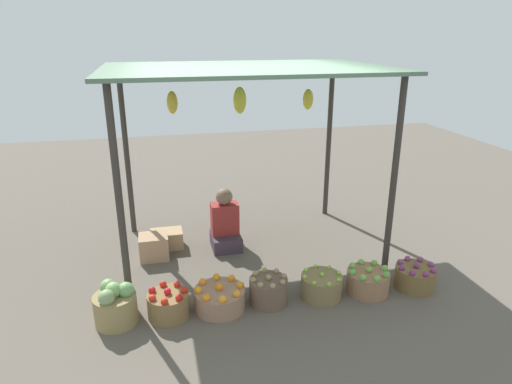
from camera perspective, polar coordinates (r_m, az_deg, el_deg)
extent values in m
plane|color=#60574D|center=(5.74, -1.13, -7.34)|extent=(14.00, 14.00, 0.00)
cylinder|color=#38332D|center=(4.37, -16.93, -1.37)|extent=(0.07, 0.07, 2.21)
cylinder|color=#38332D|center=(5.00, 17.06, 1.29)|extent=(0.07, 0.07, 2.21)
cylinder|color=#38332D|center=(6.12, -16.09, 4.68)|extent=(0.07, 0.07, 2.21)
cylinder|color=#38332D|center=(6.59, 9.20, 6.24)|extent=(0.07, 0.07, 2.21)
cube|color=#537259|center=(5.13, -1.30, 15.42)|extent=(3.11, 2.14, 0.04)
ellipsoid|color=gold|center=(5.39, -10.58, 11.10)|extent=(0.12, 0.12, 0.26)
ellipsoid|color=yellow|center=(5.47, -2.07, 11.54)|extent=(0.15, 0.15, 0.32)
ellipsoid|color=yellow|center=(5.59, 6.62, 11.60)|extent=(0.13, 0.13, 0.25)
cube|color=#413240|center=(5.78, -3.84, -6.19)|extent=(0.36, 0.44, 0.18)
cube|color=maroon|center=(5.71, -3.99, -3.36)|extent=(0.34, 0.22, 0.40)
sphere|color=#80614C|center=(5.60, -4.06, -0.58)|extent=(0.21, 0.21, 0.21)
cylinder|color=#947F50|center=(4.56, -17.37, -13.98)|extent=(0.40, 0.40, 0.29)
sphere|color=#83B167|center=(4.46, -17.64, -11.75)|extent=(0.15, 0.15, 0.15)
sphere|color=#71A961|center=(4.45, -16.19, -11.83)|extent=(0.15, 0.15, 0.15)
sphere|color=#76A15E|center=(4.55, -18.24, -11.34)|extent=(0.15, 0.15, 0.15)
sphere|color=#7E9F66|center=(4.39, -18.42, -12.60)|extent=(0.15, 0.15, 0.15)
cylinder|color=olive|center=(4.55, -11.03, -13.87)|extent=(0.40, 0.40, 0.24)
sphere|color=red|center=(4.47, -11.16, -12.28)|extent=(0.07, 0.07, 0.07)
sphere|color=red|center=(4.48, -9.07, -12.19)|extent=(0.07, 0.07, 0.07)
sphere|color=red|center=(4.58, -9.96, -11.44)|extent=(0.07, 0.07, 0.07)
sphere|color=red|center=(4.61, -11.70, -11.38)|extent=(0.07, 0.07, 0.07)
sphere|color=red|center=(4.54, -13.05, -12.04)|extent=(0.07, 0.07, 0.07)
sphere|color=red|center=(4.42, -13.02, -12.97)|extent=(0.07, 0.07, 0.07)
sphere|color=red|center=(4.34, -11.54, -13.47)|extent=(0.07, 0.07, 0.07)
sphere|color=red|center=(4.37, -9.74, -13.10)|extent=(0.07, 0.07, 0.07)
cylinder|color=#9F775E|center=(4.60, -4.63, -13.36)|extent=(0.51, 0.51, 0.21)
sphere|color=orange|center=(4.53, -4.67, -11.93)|extent=(0.08, 0.08, 0.08)
sphere|color=orange|center=(4.56, -2.02, -11.72)|extent=(0.08, 0.08, 0.08)
sphere|color=orange|center=(4.68, -3.13, -10.88)|extent=(0.08, 0.08, 0.08)
sphere|color=orange|center=(4.71, -5.07, -10.70)|extent=(0.08, 0.08, 0.08)
sphere|color=orange|center=(4.65, -6.80, -11.25)|extent=(0.08, 0.08, 0.08)
sphere|color=orange|center=(4.52, -7.36, -12.27)|extent=(0.08, 0.08, 0.08)
sphere|color=orange|center=(4.40, -6.33, -13.20)|extent=(0.08, 0.08, 0.08)
sphere|color=orange|center=(4.36, -4.24, -13.43)|extent=(0.08, 0.08, 0.08)
sphere|color=orange|center=(4.43, -2.43, -12.79)|extent=(0.08, 0.08, 0.08)
cylinder|color=brown|center=(4.66, 1.60, -12.42)|extent=(0.39, 0.39, 0.26)
sphere|color=#998354|center=(4.58, 1.61, -10.78)|extent=(0.06, 0.06, 0.06)
sphere|color=#947D56|center=(4.63, 3.56, -10.60)|extent=(0.06, 0.06, 0.06)
sphere|color=#967957|center=(4.71, 2.61, -10.00)|extent=(0.06, 0.06, 0.06)
sphere|color=#9B8453|center=(4.72, 1.11, -9.89)|extent=(0.06, 0.06, 0.06)
sphere|color=#948851|center=(4.66, -0.11, -10.32)|extent=(0.06, 0.06, 0.06)
sphere|color=#A38756|center=(4.55, -0.36, -11.08)|extent=(0.06, 0.06, 0.06)
sphere|color=#96855A|center=(4.47, 0.56, -11.73)|extent=(0.06, 0.06, 0.06)
sphere|color=#A58159|center=(4.46, 2.14, -11.86)|extent=(0.06, 0.06, 0.06)
sphere|color=#987C5C|center=(4.52, 3.39, -11.37)|extent=(0.06, 0.06, 0.06)
cylinder|color=olive|center=(4.81, 8.30, -11.71)|extent=(0.43, 0.43, 0.24)
sphere|color=#88C736|center=(4.75, 8.38, -10.31)|extent=(0.04, 0.04, 0.04)
sphere|color=#8CCD3B|center=(4.81, 10.49, -10.04)|extent=(0.04, 0.04, 0.04)
sphere|color=#84C53D|center=(4.90, 9.28, -9.40)|extent=(0.04, 0.04, 0.04)
sphere|color=#94C440|center=(4.90, 7.58, -9.30)|extent=(0.04, 0.04, 0.04)
sphere|color=#8CC740|center=(4.81, 6.31, -9.81)|extent=(0.04, 0.04, 0.04)
sphere|color=#95C936|center=(4.69, 6.20, -10.67)|extent=(0.04, 0.04, 0.04)
sphere|color=#85C137|center=(4.60, 7.41, -11.38)|extent=(0.04, 0.04, 0.04)
sphere|color=#84BF3D|center=(4.60, 9.23, -11.48)|extent=(0.04, 0.04, 0.04)
sphere|color=#85BC36|center=(4.69, 10.51, -10.90)|extent=(0.04, 0.04, 0.04)
cylinder|color=#996D4F|center=(4.98, 13.99, -10.97)|extent=(0.45, 0.45, 0.23)
sphere|color=#71AF3F|center=(4.91, 14.13, -9.52)|extent=(0.07, 0.07, 0.07)
sphere|color=#6EB84E|center=(5.00, 16.01, -9.27)|extent=(0.07, 0.07, 0.07)
sphere|color=#69B843|center=(5.07, 14.78, -8.70)|extent=(0.07, 0.07, 0.07)
sphere|color=#74AF45|center=(5.06, 13.19, -8.63)|extent=(0.07, 0.07, 0.07)
sphere|color=#73B740|center=(4.96, 12.10, -9.12)|extent=(0.07, 0.07, 0.07)
sphere|color=#62AF45|center=(4.84, 12.17, -9.91)|extent=(0.07, 0.07, 0.07)
sphere|color=#6BAE44|center=(4.76, 13.42, -10.54)|extent=(0.07, 0.07, 0.07)
sphere|color=#6BB84B|center=(4.78, 15.11, -10.60)|extent=(0.07, 0.07, 0.07)
sphere|color=#61AB42|center=(4.87, 16.18, -10.06)|extent=(0.07, 0.07, 0.07)
cylinder|color=brown|center=(5.21, 19.50, -10.16)|extent=(0.42, 0.42, 0.23)
sphere|color=#782F75|center=(5.14, 19.68, -8.78)|extent=(0.06, 0.06, 0.06)
sphere|color=#833E77|center=(5.24, 21.30, -8.54)|extent=(0.06, 0.06, 0.06)
sphere|color=#7C3A67|center=(5.30, 20.10, -8.04)|extent=(0.06, 0.06, 0.06)
sphere|color=#883F79|center=(5.27, 18.68, -8.00)|extent=(0.06, 0.06, 0.06)
sphere|color=#873F76|center=(5.18, 17.79, -8.45)|extent=(0.06, 0.06, 0.06)
sphere|color=#753273|center=(5.06, 17.99, -9.15)|extent=(0.06, 0.06, 0.06)
sphere|color=#7A306F|center=(5.00, 19.21, -9.69)|extent=(0.06, 0.06, 0.06)
sphere|color=#80336D|center=(5.02, 20.72, -9.73)|extent=(0.06, 0.06, 0.06)
sphere|color=#843473|center=(5.12, 21.58, -9.23)|extent=(0.06, 0.06, 0.06)
cube|color=tan|center=(5.87, -11.27, -5.89)|extent=(0.40, 0.28, 0.22)
cube|color=tan|center=(5.63, -12.81, -6.80)|extent=(0.34, 0.30, 0.30)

